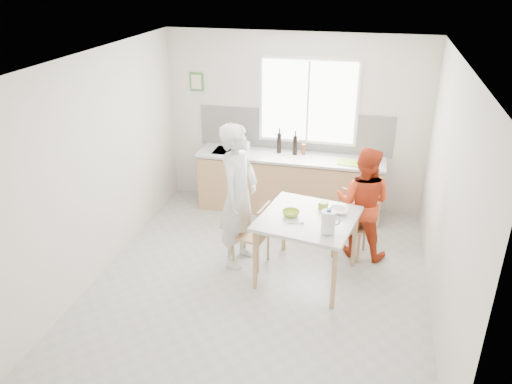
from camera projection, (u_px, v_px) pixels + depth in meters
The scene contains 21 objects.
ground at pixel (261, 279), 6.21m from camera, with size 4.50×4.50×0.00m, color #B7B7B2.
room_shell at pixel (261, 155), 5.52m from camera, with size 4.50×4.50×4.50m.
window at pixel (308, 101), 7.42m from camera, with size 1.50×0.06×1.30m.
backsplash at pixel (294, 131), 7.67m from camera, with size 3.00×0.02×0.65m, color white.
picture_frame at pixel (197, 82), 7.71m from camera, with size 0.22×0.03×0.28m.
kitchen_counter at pixel (289, 186), 7.76m from camera, with size 2.84×0.64×1.37m.
dining_table at pixel (308, 223), 5.95m from camera, with size 1.27×1.27×0.84m.
chair_left at pixel (255, 232), 6.32m from camera, with size 0.46×0.46×0.86m.
chair_far at pixel (352, 220), 6.61m from camera, with size 0.46×0.46×0.87m.
person_white at pixel (238, 196), 6.21m from camera, with size 0.68×0.45×1.87m, color silver.
person_red at pixel (363, 203), 6.45m from camera, with size 0.74×0.57×1.52m, color red.
bowl_green at pixel (291, 213), 5.93m from camera, with size 0.20×0.20×0.06m, color #98BE2B.
bowl_white at pixel (339, 211), 6.00m from camera, with size 0.22×0.22×0.05m, color white.
milk_jug at pixel (329, 221), 5.50m from camera, with size 0.22×0.16×0.28m.
green_box at pixel (323, 206), 6.09m from camera, with size 0.10×0.10×0.09m, color #90B429.
spoon at pixel (295, 223), 5.76m from camera, with size 0.01×0.01×0.16m, color #A5A5AA.
cutting_board at pixel (350, 163), 7.27m from camera, with size 0.35×0.25×0.01m, color #8DC52D.
wine_bottle_a at pixel (279, 143), 7.60m from camera, with size 0.07×0.07×0.32m, color black.
wine_bottle_b at pixel (295, 145), 7.53m from camera, with size 0.07×0.07×0.30m, color black.
jar_amber at pixel (303, 149), 7.58m from camera, with size 0.06×0.06×0.16m, color brown.
soap_bottle at pixel (246, 144), 7.73m from camera, with size 0.09×0.10×0.21m, color #999999.
Camera 1 is at (1.16, -5.05, 3.60)m, focal length 35.00 mm.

